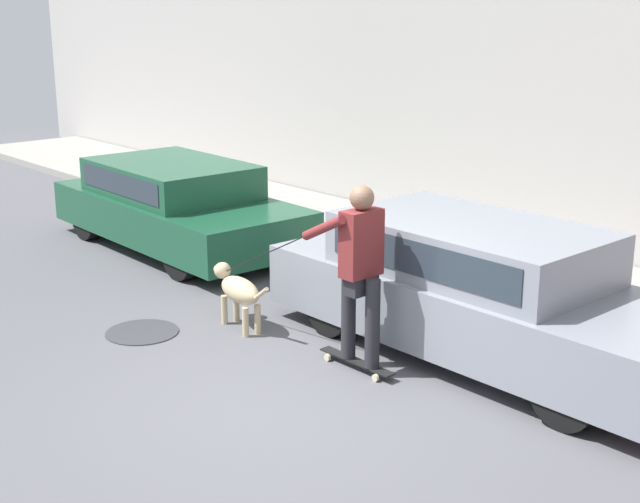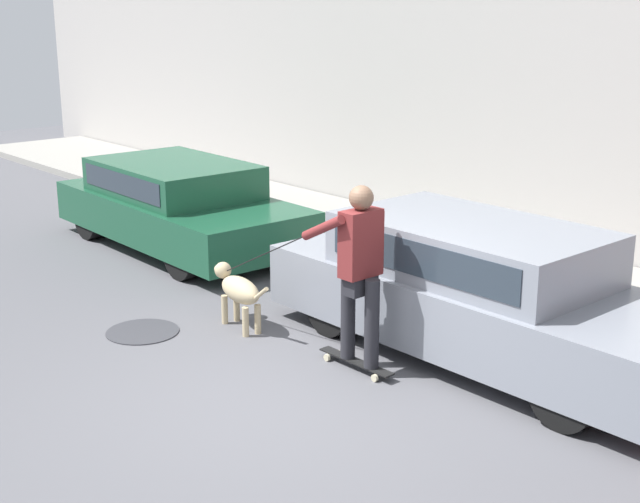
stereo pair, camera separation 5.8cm
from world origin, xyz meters
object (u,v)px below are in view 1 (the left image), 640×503
(dog, at_px, (238,290))
(skateboarder, at_px, (360,266))
(parked_car_1, at_px, (480,292))
(parked_car_0, at_px, (177,206))

(dog, distance_m, skateboarder, 1.79)
(dog, bearing_deg, parked_car_1, -141.34)
(skateboarder, bearing_deg, parked_car_1, -114.57)
(dog, relative_size, skateboarder, 0.45)
(parked_car_0, height_order, skateboarder, skateboarder)
(parked_car_0, xyz_separation_m, parked_car_1, (5.36, -0.00, 0.05))
(parked_car_0, bearing_deg, skateboarder, -11.82)
(parked_car_1, xyz_separation_m, dog, (-2.19, -1.31, -0.23))
(parked_car_1, relative_size, dog, 4.20)
(parked_car_0, height_order, parked_car_1, parked_car_1)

